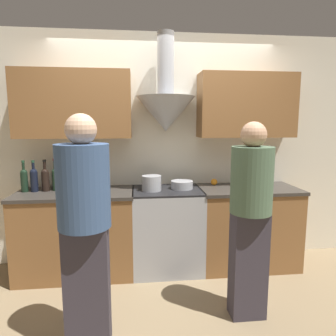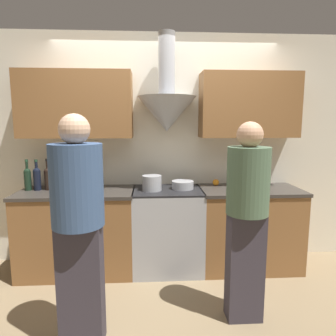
{
  "view_description": "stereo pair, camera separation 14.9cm",
  "coord_description": "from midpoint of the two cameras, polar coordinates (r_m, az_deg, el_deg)",
  "views": [
    {
      "loc": [
        -0.33,
        -2.81,
        1.6
      ],
      "look_at": [
        0.0,
        0.23,
        1.15
      ],
      "focal_mm": 32.0,
      "sensor_mm": 36.0,
      "label": 1
    },
    {
      "loc": [
        -0.18,
        -2.82,
        1.6
      ],
      "look_at": [
        0.0,
        0.23,
        1.15
      ],
      "focal_mm": 32.0,
      "sensor_mm": 36.0,
      "label": 2
    }
  ],
  "objects": [
    {
      "name": "wall_back",
      "position": [
        3.43,
        0.53,
        6.21
      ],
      "size": [
        8.4,
        0.63,
        2.6
      ],
      "color": "silver",
      "rests_on": "ground_plane"
    },
    {
      "name": "wine_bottle_6",
      "position": [
        3.33,
        -14.22,
        -1.67
      ],
      "size": [
        0.07,
        0.07,
        0.33
      ],
      "color": "black",
      "rests_on": "counter_left"
    },
    {
      "name": "orange_fruit",
      "position": [
        3.49,
        10.3,
        -2.72
      ],
      "size": [
        0.07,
        0.07,
        0.07
      ],
      "color": "orange",
      "rests_on": "counter_right"
    },
    {
      "name": "wine_bottle_4",
      "position": [
        3.38,
        -17.51,
        -1.51
      ],
      "size": [
        0.08,
        0.08,
        0.34
      ],
      "color": "black",
      "rests_on": "counter_left"
    },
    {
      "name": "wine_bottle_3",
      "position": [
        3.41,
        -19.13,
        -1.64
      ],
      "size": [
        0.07,
        0.07,
        0.34
      ],
      "color": "black",
      "rests_on": "counter_left"
    },
    {
      "name": "ground_plane",
      "position": [
        3.25,
        1.66,
        -21.05
      ],
      "size": [
        12.0,
        12.0,
        0.0
      ],
      "primitive_type": "plane",
      "color": "#847051"
    },
    {
      "name": "person_foreground_right",
      "position": [
        2.5,
        16.46,
        -8.36
      ],
      "size": [
        0.33,
        0.33,
        1.62
      ],
      "color": "#38333D",
      "rests_on": "ground_plane"
    },
    {
      "name": "wine_bottle_0",
      "position": [
        3.48,
        -24.09,
        -1.72
      ],
      "size": [
        0.07,
        0.07,
        0.33
      ],
      "color": "black",
      "rests_on": "counter_left"
    },
    {
      "name": "wine_bottle_1",
      "position": [
        3.45,
        -22.57,
        -1.69
      ],
      "size": [
        0.08,
        0.08,
        0.33
      ],
      "color": "black",
      "rests_on": "counter_left"
    },
    {
      "name": "counter_left",
      "position": [
        3.43,
        -15.52,
        -11.51
      ],
      "size": [
        1.22,
        0.62,
        0.9
      ],
      "color": "brown",
      "rests_on": "ground_plane"
    },
    {
      "name": "person_foreground_left",
      "position": [
        2.18,
        -14.78,
        -10.09
      ],
      "size": [
        0.36,
        0.36,
        1.67
      ],
      "color": "#38333D",
      "rests_on": "ground_plane"
    },
    {
      "name": "stock_pot",
      "position": [
        3.18,
        -1.75,
        -2.87
      ],
      "size": [
        0.21,
        0.21,
        0.16
      ],
      "color": "#A8AAAF",
      "rests_on": "stove_range"
    },
    {
      "name": "stove_range",
      "position": [
        3.36,
        1.19,
        -11.53
      ],
      "size": [
        0.75,
        0.6,
        0.9
      ],
      "color": "#A8AAAF",
      "rests_on": "ground_plane"
    },
    {
      "name": "wine_bottle_2",
      "position": [
        3.42,
        -20.74,
        -1.67
      ],
      "size": [
        0.08,
        0.08,
        0.33
      ],
      "color": "black",
      "rests_on": "counter_left"
    },
    {
      "name": "counter_right",
      "position": [
        3.55,
        16.23,
        -10.84
      ],
      "size": [
        1.09,
        0.62,
        0.9
      ],
      "color": "brown",
      "rests_on": "ground_plane"
    },
    {
      "name": "wine_bottle_5",
      "position": [
        3.36,
        -15.81,
        -1.59
      ],
      "size": [
        0.07,
        0.07,
        0.33
      ],
      "color": "black",
      "rests_on": "counter_left"
    },
    {
      "name": "mixing_bowl",
      "position": [
        3.27,
        4.11,
        -3.23
      ],
      "size": [
        0.24,
        0.24,
        0.09
      ],
      "color": "#A8AAAF",
      "rests_on": "stove_range"
    }
  ]
}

